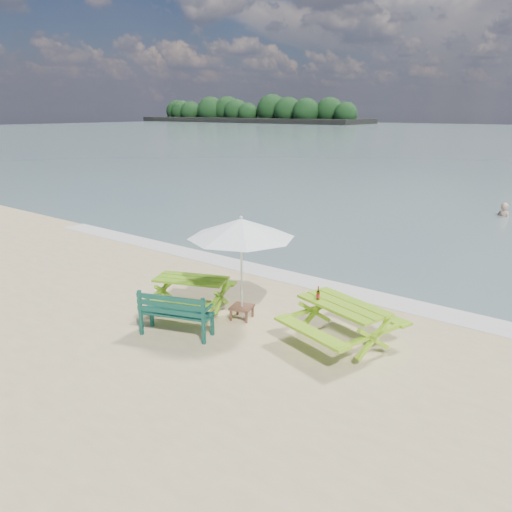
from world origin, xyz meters
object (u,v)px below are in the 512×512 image
Objects in this scene: patio_umbrella at (241,228)px; swimmer at (503,223)px; picnic_table_right at (342,325)px; park_bench at (177,322)px; picnic_table_left at (192,295)px; side_table at (242,312)px; beer_bottle at (318,295)px.

patio_umbrella is 15.85m from swimmer.
picnic_table_right reaches higher than swimmer.
patio_umbrella is (0.54, 1.44, 1.77)m from park_bench.
swimmer is (-0.37, 15.31, -0.72)m from picnic_table_right.
side_table is (1.23, 0.31, -0.22)m from picnic_table_left.
side_table is 0.32× the size of swimmer.
side_table is at bearing -97.24° from swimmer.
picnic_table_right is 2.87m from patio_umbrella.
picnic_table_right is at bearing 13.12° from beer_bottle.
swimmer is at bearing 81.59° from park_bench.
picnic_table_right is 0.85× the size of patio_umbrella.
park_bench is 0.88× the size of swimmer.
side_table is (-2.34, -0.24, -0.26)m from picnic_table_right.
picnic_table_left is 16.19m from swimmer.
side_table is at bearing 14.16° from picnic_table_left.
beer_bottle is at bearing -90.50° from swimmer.
patio_umbrella is at bearing -174.25° from picnic_table_right.
picnic_table_left is 0.95× the size of picnic_table_right.
swimmer is (1.97, 15.55, -2.36)m from patio_umbrella.
picnic_table_right is 1.35× the size of swimmer.
picnic_table_right is (3.57, 0.55, 0.04)m from picnic_table_left.
patio_umbrella reaches higher than beer_bottle.
patio_umbrella is at bearing -97.24° from swimmer.
side_table is 1.90m from patio_umbrella.
beer_bottle reaches higher than swimmer.
park_bench is at bearing -146.71° from beer_bottle.
picnic_table_left is 1.29m from side_table.
park_bench is 0.55× the size of patio_umbrella.
patio_umbrella reaches higher than swimmer.
side_table is 2.01m from beer_bottle.
beer_bottle is at bearing 7.96° from picnic_table_left.
swimmer is (3.20, 15.86, -0.68)m from picnic_table_left.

